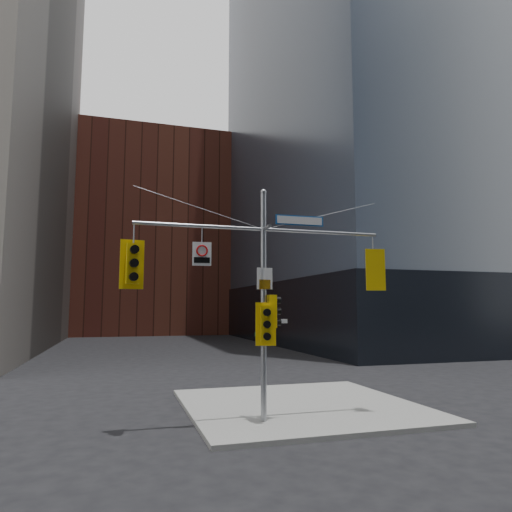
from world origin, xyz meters
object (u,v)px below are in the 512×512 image
regulatory_sign_arm (202,253)px  street_sign_blade (300,221)px  traffic_light_pole_front (266,324)px  signal_assembly (264,279)px  traffic_light_west_arm (133,264)px  traffic_light_pole_side (273,311)px  traffic_light_east_arm (374,270)px

regulatory_sign_arm → street_sign_blade: bearing=4.6°
traffic_light_pole_front → regulatory_sign_arm: 2.90m
signal_assembly → regulatory_sign_arm: 2.09m
traffic_light_west_arm → street_sign_blade: (5.18, -0.01, 1.55)m
traffic_light_west_arm → traffic_light_pole_side: (4.27, -0.01, -1.37)m
traffic_light_pole_side → regulatory_sign_arm: size_ratio=1.43×
traffic_light_pole_front → street_sign_blade: bearing=24.3°
signal_assembly → traffic_light_pole_side: size_ratio=7.83×
traffic_light_pole_side → street_sign_blade: 3.06m
traffic_light_west_arm → traffic_light_pole_side: traffic_light_west_arm is taller
traffic_light_pole_side → traffic_light_east_arm: bearing=-86.2°
signal_assembly → traffic_light_east_arm: signal_assembly is taller
signal_assembly → traffic_light_east_arm: 3.91m
street_sign_blade → traffic_light_pole_side: bearing=-179.0°
signal_assembly → traffic_light_pole_front: signal_assembly is taller
signal_assembly → street_sign_blade: size_ratio=4.88×
traffic_light_west_arm → regulatory_sign_arm: traffic_light_west_arm is taller
signal_assembly → regulatory_sign_arm: size_ratio=11.19×
traffic_light_east_arm → regulatory_sign_arm: 5.86m
traffic_light_west_arm → signal_assembly: bearing=-7.2°
signal_assembly → traffic_light_pole_front: size_ratio=6.08×
traffic_light_east_arm → street_sign_blade: 3.08m
signal_assembly → traffic_light_east_arm: bearing=0.0°
signal_assembly → traffic_light_pole_side: 1.04m
signal_assembly → traffic_light_pole_side: signal_assembly is taller
street_sign_blade → traffic_light_pole_front: bearing=-166.6°
traffic_light_pole_side → regulatory_sign_arm: regulatory_sign_arm is taller
signal_assembly → traffic_light_pole_front: bearing=-89.7°
traffic_light_pole_front → street_sign_blade: 3.54m
signal_assembly → traffic_light_west_arm: signal_assembly is taller
traffic_light_west_arm → street_sign_blade: 5.41m
traffic_light_west_arm → regulatory_sign_arm: bearing=-7.9°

